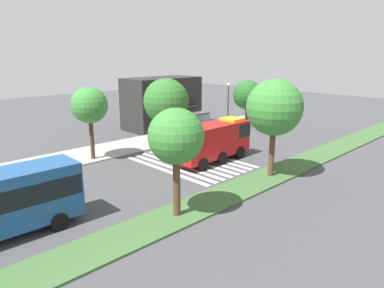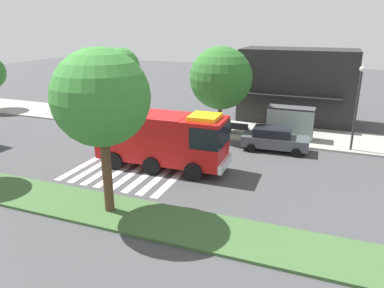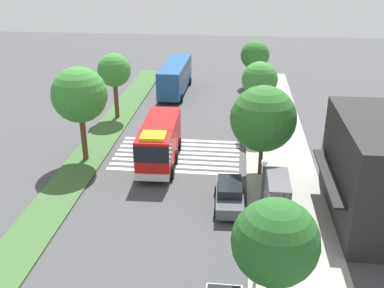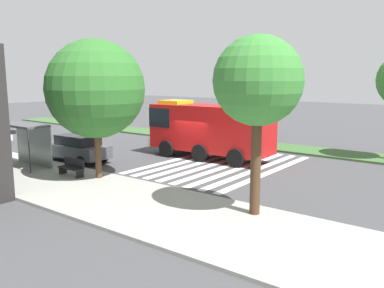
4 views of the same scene
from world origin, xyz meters
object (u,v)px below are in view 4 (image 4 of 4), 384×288
(street_lamp, at_px, (2,102))
(sidewalk_tree_center, at_px, (95,89))
(fire_truck, at_px, (206,127))
(parked_car_west, at_px, (76,148))
(bench_near_shelter, at_px, (72,167))
(sidewalk_tree_west, at_px, (258,82))
(median_tree_west, at_px, (256,71))
(bus_stop_shelter, at_px, (28,136))

(street_lamp, xyz_separation_m, sidewalk_tree_center, (-9.92, 0.40, 1.03))
(fire_truck, height_order, parked_car_west, fire_truck)
(fire_truck, bearing_deg, sidewalk_tree_center, 80.99)
(parked_car_west, xyz_separation_m, bench_near_shelter, (-3.30, 2.76, -0.27))
(parked_car_west, height_order, sidewalk_tree_west, sidewalk_tree_west)
(bench_near_shelter, bearing_deg, sidewalk_tree_west, -176.94)
(bench_near_shelter, height_order, sidewalk_tree_west, sidewalk_tree_west)
(sidewalk_tree_west, relative_size, sidewalk_tree_center, 0.95)
(sidewalk_tree_west, relative_size, median_tree_west, 0.86)
(street_lamp, bearing_deg, median_tree_west, -128.78)
(bus_stop_shelter, xyz_separation_m, sidewalk_tree_west, (-14.46, -0.57, 3.20))
(bench_near_shelter, distance_m, sidewalk_tree_west, 11.40)
(street_lamp, xyz_separation_m, median_tree_west, (-11.09, -13.80, 1.99))
(sidewalk_tree_west, bearing_deg, sidewalk_tree_center, 0.00)
(sidewalk_tree_center, xyz_separation_m, median_tree_west, (-1.17, -14.20, 0.96))
(sidewalk_tree_west, bearing_deg, median_tree_west, -61.11)
(fire_truck, xyz_separation_m, street_lamp, (10.97, 7.60, 1.61))
(parked_car_west, distance_m, bench_near_shelter, 4.31)
(fire_truck, xyz_separation_m, sidewalk_tree_center, (1.06, 8.00, 2.64))
(bus_stop_shelter, bearing_deg, fire_truck, -127.21)
(bus_stop_shelter, xyz_separation_m, sidewalk_tree_center, (-5.45, -0.57, 2.76))
(bench_near_shelter, relative_size, median_tree_west, 0.21)
(bench_near_shelter, bearing_deg, street_lamp, -6.46)
(parked_car_west, bearing_deg, sidewalk_tree_center, 152.59)
(bus_stop_shelter, relative_size, sidewalk_tree_center, 0.50)
(parked_car_west, relative_size, sidewalk_tree_west, 0.71)
(fire_truck, distance_m, street_lamp, 13.45)
(bus_stop_shelter, height_order, sidewalk_tree_center, sidewalk_tree_center)
(fire_truck, relative_size, bus_stop_shelter, 2.39)
(parked_car_west, height_order, median_tree_west, median_tree_west)
(parked_car_west, xyz_separation_m, bus_stop_shelter, (0.70, 2.78, 1.02))
(fire_truck, distance_m, sidewalk_tree_west, 11.69)
(bus_stop_shelter, bearing_deg, sidewalk_tree_west, -177.73)
(fire_truck, height_order, sidewalk_tree_west, sidewalk_tree_west)
(fire_truck, relative_size, street_lamp, 1.43)
(fire_truck, bearing_deg, sidewalk_tree_west, 133.32)
(median_tree_west, bearing_deg, fire_truck, 88.97)
(bench_near_shelter, xyz_separation_m, street_lamp, (8.46, -0.96, 3.03))
(parked_car_west, xyz_separation_m, median_tree_west, (-5.93, -12.00, 4.74))
(sidewalk_tree_center, bearing_deg, bus_stop_shelter, 6.00)
(parked_car_west, distance_m, sidewalk_tree_west, 14.56)
(parked_car_west, relative_size, bench_near_shelter, 2.96)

